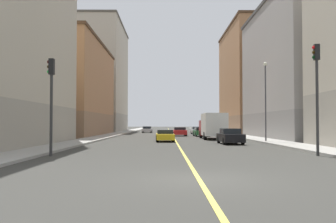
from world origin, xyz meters
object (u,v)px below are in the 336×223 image
(building_left_mid, at_px, (300,71))
(car_white, at_px, (197,130))
(building_right_midblock, at_px, (72,89))
(car_silver, at_px, (147,129))
(building_left_far, at_px, (252,80))
(building_right_distant, at_px, (102,78))
(car_yellow, at_px, (165,136))
(car_black, at_px, (230,137))
(car_green, at_px, (201,132))
(car_red, at_px, (180,132))
(traffic_light_left_near, at_px, (317,84))
(traffic_light_right_near, at_px, (51,92))
(street_lamp_left_near, at_px, (265,93))
(box_truck, at_px, (213,126))

(building_left_mid, bearing_deg, car_white, 120.99)
(building_right_midblock, xyz_separation_m, car_white, (19.70, 6.76, -6.43))
(building_right_midblock, bearing_deg, car_silver, 59.34)
(building_left_far, bearing_deg, building_right_midblock, -157.18)
(building_right_distant, xyz_separation_m, car_yellow, (14.23, -46.20, -11.46))
(building_right_midblock, height_order, car_black, building_right_midblock)
(car_green, bearing_deg, car_red, 149.94)
(building_right_midblock, height_order, traffic_light_left_near, building_right_midblock)
(traffic_light_right_near, height_order, car_black, traffic_light_right_near)
(traffic_light_left_near, bearing_deg, building_right_midblock, 122.65)
(building_right_midblock, relative_size, traffic_light_right_near, 4.63)
(building_left_mid, bearing_deg, building_right_distant, 128.40)
(traffic_light_left_near, distance_m, car_yellow, 19.07)
(street_lamp_left_near, height_order, car_yellow, street_lamp_left_near)
(car_silver, xyz_separation_m, car_black, (9.38, -41.56, 0.05))
(traffic_light_left_near, xyz_separation_m, street_lamp_left_near, (1.02, 14.47, 0.63))
(building_right_distant, distance_m, car_black, 55.76)
(building_right_distant, relative_size, street_lamp_left_near, 3.18)
(traffic_light_right_near, xyz_separation_m, car_silver, (2.85, 53.64, -2.97))
(building_left_far, distance_m, car_red, 22.75)
(building_left_far, distance_m, traffic_light_right_near, 54.07)
(traffic_light_right_near, distance_m, street_lamp_left_near, 21.64)
(box_truck, bearing_deg, building_right_midblock, 146.36)
(building_right_midblock, relative_size, car_green, 5.73)
(building_right_distant, relative_size, car_green, 5.42)
(car_black, bearing_deg, building_right_midblock, 130.34)
(car_yellow, distance_m, car_green, 16.01)
(car_yellow, bearing_deg, traffic_light_left_near, -62.62)
(traffic_light_left_near, relative_size, street_lamp_left_near, 0.84)
(car_silver, height_order, car_red, car_red)
(building_left_far, bearing_deg, building_left_mid, -90.00)
(car_red, distance_m, box_truck, 11.62)
(car_red, relative_size, car_black, 0.96)
(car_green, xyz_separation_m, car_white, (0.34, 10.61, -0.01))
(building_left_mid, bearing_deg, street_lamp_left_near, -125.24)
(car_red, distance_m, car_white, 9.49)
(building_right_midblock, distance_m, car_yellow, 24.61)
(car_green, bearing_deg, car_white, 88.15)
(car_yellow, height_order, car_black, car_black)
(car_green, relative_size, car_black, 1.04)
(street_lamp_left_near, bearing_deg, traffic_light_right_near, -137.98)
(car_yellow, xyz_separation_m, car_red, (2.16, 16.88, 0.04))
(building_left_far, bearing_deg, car_white, -150.74)
(car_yellow, relative_size, car_green, 1.02)
(building_left_far, bearing_deg, car_black, -106.27)
(building_left_far, height_order, car_red, building_left_far)
(street_lamp_left_near, distance_m, car_white, 28.56)
(car_black, bearing_deg, car_yellow, 141.78)
(car_silver, xyz_separation_m, car_green, (8.71, -21.83, 0.01))
(car_silver, height_order, car_black, car_black)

